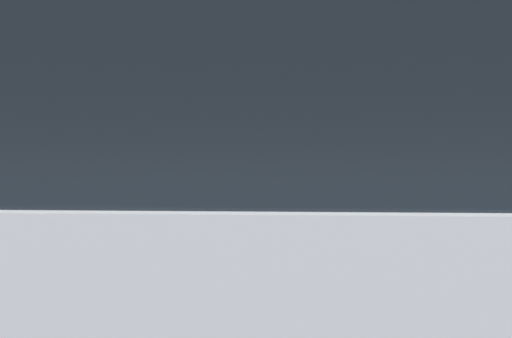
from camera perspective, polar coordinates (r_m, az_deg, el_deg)
The scene contains 5 objects.
parking_meter at distance 3.42m, azimuth 5.35°, elevation 1.68°, with size 0.18×0.19×1.57m.
pedestrian_at_meter at distance 3.49m, azimuth -4.59°, elevation -0.31°, with size 0.66×0.50×1.78m.
parked_sedan_white at distance 1.85m, azimuth 14.95°, elevation -9.58°, with size 4.62×1.86×1.76m.
background_railing at distance 5.43m, azimuth 4.76°, elevation -3.00°, with size 24.06×0.06×1.10m.
backdrop_wall at distance 8.57m, azimuth 6.82°, elevation 1.44°, with size 32.00×0.50×2.98m, color gray.
Camera 1 is at (0.53, -3.12, 1.16)m, focal length 59.15 mm.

